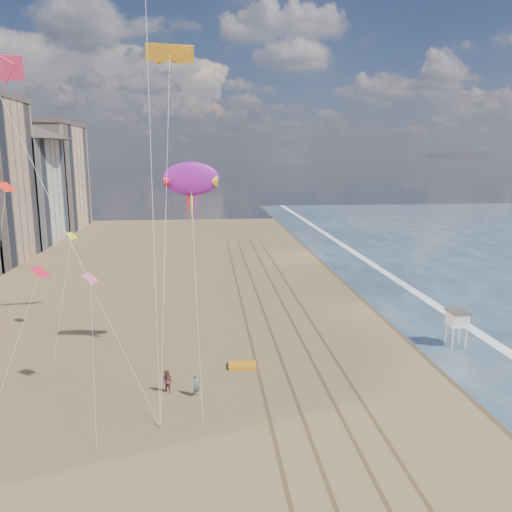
{
  "coord_description": "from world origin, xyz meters",
  "views": [
    {
      "loc": [
        -5.36,
        -18.7,
        18.51
      ],
      "look_at": [
        -0.98,
        26.0,
        9.5
      ],
      "focal_mm": 35.0,
      "sensor_mm": 36.0,
      "label": 1
    }
  ],
  "objects_px": {
    "grounded_kite": "(242,365)",
    "kite_flyer_b": "(167,382)",
    "lifeguard_stand": "(457,319)",
    "kite_flyer_a": "(196,385)",
    "show_kite": "(191,179)"
  },
  "relations": [
    {
      "from": "grounded_kite",
      "to": "lifeguard_stand",
      "type": "bearing_deg",
      "value": 9.74
    },
    {
      "from": "show_kite",
      "to": "kite_flyer_a",
      "type": "distance_m",
      "value": 17.25
    },
    {
      "from": "lifeguard_stand",
      "to": "show_kite",
      "type": "relative_size",
      "value": 0.19
    },
    {
      "from": "lifeguard_stand",
      "to": "grounded_kite",
      "type": "relative_size",
      "value": 1.49
    },
    {
      "from": "show_kite",
      "to": "kite_flyer_b",
      "type": "xyz_separation_m",
      "value": [
        -2.08,
        -6.51,
        -15.61
      ]
    },
    {
      "from": "grounded_kite",
      "to": "show_kite",
      "type": "bearing_deg",
      "value": 155.42
    },
    {
      "from": "kite_flyer_a",
      "to": "grounded_kite",
      "type": "bearing_deg",
      "value": 9.08
    },
    {
      "from": "lifeguard_stand",
      "to": "grounded_kite",
      "type": "height_order",
      "value": "lifeguard_stand"
    },
    {
      "from": "kite_flyer_a",
      "to": "show_kite",
      "type": "bearing_deg",
      "value": 48.31
    },
    {
      "from": "lifeguard_stand",
      "to": "show_kite",
      "type": "height_order",
      "value": "show_kite"
    },
    {
      "from": "grounded_kite",
      "to": "kite_flyer_b",
      "type": "xyz_separation_m",
      "value": [
        -6.27,
        -4.42,
        0.8
      ]
    },
    {
      "from": "kite_flyer_b",
      "to": "show_kite",
      "type": "bearing_deg",
      "value": 104.98
    },
    {
      "from": "grounded_kite",
      "to": "kite_flyer_b",
      "type": "distance_m",
      "value": 7.71
    },
    {
      "from": "lifeguard_stand",
      "to": "grounded_kite",
      "type": "bearing_deg",
      "value": -172.29
    },
    {
      "from": "show_kite",
      "to": "lifeguard_stand",
      "type": "bearing_deg",
      "value": 1.8
    }
  ]
}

